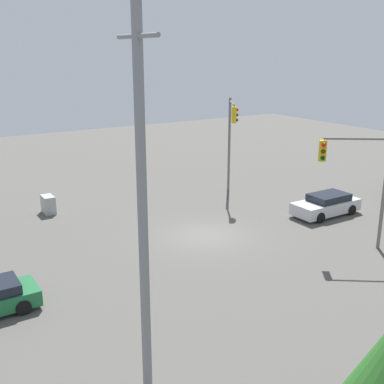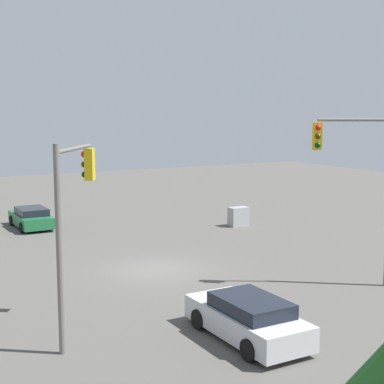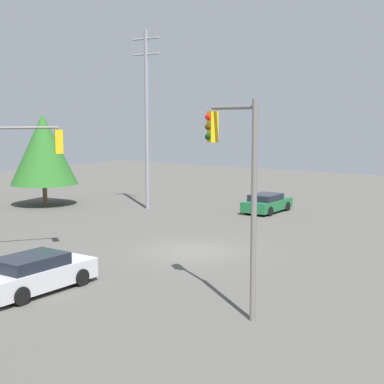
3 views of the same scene
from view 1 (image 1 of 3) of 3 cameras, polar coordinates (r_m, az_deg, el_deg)
name	(u,v)px [view 1 (image 1 of 3)]	position (r m, az deg, el deg)	size (l,w,h in m)	color
ground_plane	(206,236)	(27.04, 1.69, -5.19)	(80.00, 80.00, 0.00)	#54514C
sedan_silver	(326,205)	(31.38, 15.63, -1.46)	(1.97, 4.48, 1.34)	silver
traffic_signal_main	(359,172)	(25.62, 19.21, 2.30)	(2.19, 2.94, 6.02)	slate
traffic_signal_cross	(231,131)	(33.94, 4.67, 7.21)	(2.76, 1.78, 6.79)	slate
utility_pole_tall	(142,193)	(13.02, -5.95, -0.12)	(2.20, 0.28, 11.88)	gray
electrical_cabinet	(48,204)	(31.89, -16.67, -1.43)	(1.16, 0.67, 1.14)	#9EA0A3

